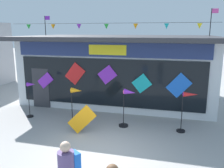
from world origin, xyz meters
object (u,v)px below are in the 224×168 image
object	(u,v)px
display_kite_on_ground	(82,119)
wind_spinner_left	(75,99)
wind_spinner_center_left	(128,102)
wind_spinner_far_left	(31,95)
wind_spinner_center_right	(187,105)
kite_shop_building	(120,67)

from	to	relation	value
display_kite_on_ground	wind_spinner_left	bearing A→B (deg)	126.43
wind_spinner_left	wind_spinner_center_left	xyz separation A→B (m)	(2.15, 0.25, -0.03)
wind_spinner_far_left	wind_spinner_center_left	distance (m)	4.39
wind_spinner_center_right	display_kite_on_ground	bearing A→B (deg)	-164.10
kite_shop_building	display_kite_on_ground	size ratio (longest dim) A/B	9.78
wind_spinner_center_right	display_kite_on_ground	world-z (taller)	wind_spinner_center_right
wind_spinner_left	wind_spinner_center_left	distance (m)	2.16
wind_spinner_far_left	display_kite_on_ground	distance (m)	3.07
wind_spinner_left	display_kite_on_ground	distance (m)	1.14
wind_spinner_center_left	wind_spinner_center_right	distance (m)	2.28
wind_spinner_center_right	display_kite_on_ground	size ratio (longest dim) A/B	1.55
wind_spinner_left	wind_spinner_center_left	world-z (taller)	wind_spinner_center_left
wind_spinner_left	wind_spinner_center_right	xyz separation A→B (m)	(4.43, 0.27, 0.04)
wind_spinner_left	wind_spinner_center_right	world-z (taller)	wind_spinner_center_right
wind_spinner_center_left	wind_spinner_center_right	world-z (taller)	wind_spinner_center_right
wind_spinner_far_left	wind_spinner_left	bearing A→B (deg)	-6.08
wind_spinner_left	kite_shop_building	bearing A→B (deg)	78.12
wind_spinner_left	wind_spinner_center_right	bearing A→B (deg)	3.50
kite_shop_building	wind_spinner_center_left	xyz separation A→B (m)	(1.23, -4.12, -0.75)
kite_shop_building	wind_spinner_center_right	world-z (taller)	kite_shop_building
wind_spinner_far_left	wind_spinner_center_right	size ratio (longest dim) A/B	1.01
kite_shop_building	display_kite_on_ground	bearing A→B (deg)	-93.45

